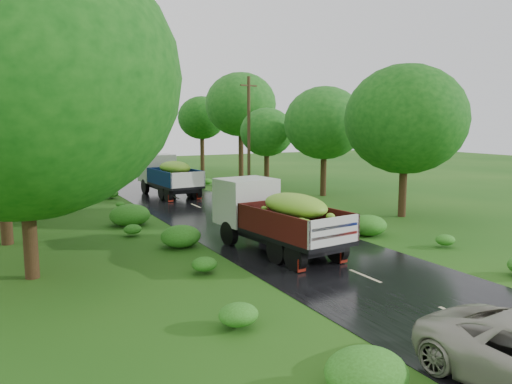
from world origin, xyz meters
TOP-DOWN VIEW (x-y plane):
  - ground at (0.00, 0.00)m, footprint 120.00×120.00m
  - road at (0.00, 5.00)m, footprint 6.50×80.00m
  - road_lines at (0.00, 6.00)m, footprint 0.12×69.60m
  - truck_near at (-1.08, 4.40)m, footprint 3.05×6.76m
  - truck_far at (-0.19, 21.06)m, footprint 2.80×6.79m
  - utility_pole at (4.82, 18.24)m, footprint 1.42×0.45m
  - trees_right at (8.92, 21.18)m, footprint 4.67×31.96m
  - shrubs at (0.00, 14.00)m, footprint 11.90×44.00m

SIDE VIEW (x-z plane):
  - ground at x=0.00m, z-range 0.00..0.00m
  - road at x=0.00m, z-range 0.00..0.02m
  - road_lines at x=0.00m, z-range 0.02..0.02m
  - shrubs at x=0.00m, z-range 0.00..0.70m
  - truck_near at x=-1.08m, z-range 0.18..2.93m
  - truck_far at x=-0.19m, z-range 0.18..2.97m
  - utility_pole at x=4.82m, z-range 0.12..8.35m
  - trees_right at x=8.92m, z-range 1.29..9.63m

